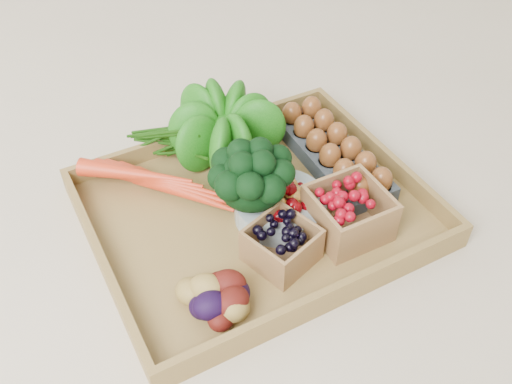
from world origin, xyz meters
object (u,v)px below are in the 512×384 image
tray (256,214)px  cherry_bowl (280,207)px  egg_carton (332,157)px  broccoli (251,194)px

tray → cherry_bowl: size_ratio=3.53×
egg_carton → cherry_bowl: bearing=-153.0°
tray → cherry_bowl: 0.05m
broccoli → cherry_bowl: bearing=-21.5°
broccoli → egg_carton: 0.21m
tray → broccoli: 0.07m
cherry_bowl → broccoli: bearing=158.5°
tray → broccoli: broccoli is taller
broccoli → tray: bearing=38.8°
broccoli → cherry_bowl: broccoli is taller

